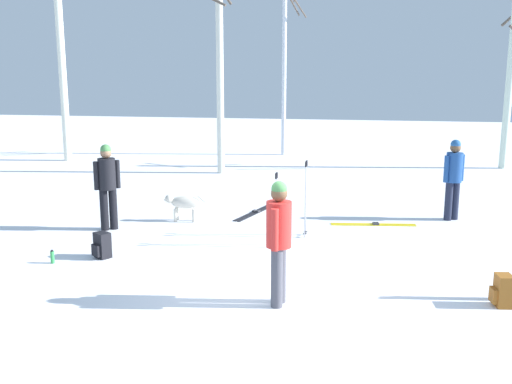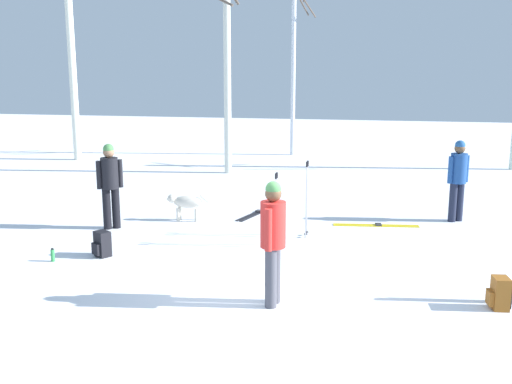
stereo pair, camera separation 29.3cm
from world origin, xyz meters
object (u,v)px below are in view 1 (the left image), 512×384
at_px(water_bottle_0, 52,257).
at_px(backpack_0, 102,246).
at_px(ski_poles_1, 306,197).
at_px(birch_tree_1, 219,43).
at_px(ski_pair_lying_0, 255,212).
at_px(ski_pair_lying_1, 374,224).
at_px(birch_tree_0, 60,38).
at_px(person_0, 454,174).
at_px(ski_poles_0, 276,207).
at_px(dog, 183,203).
at_px(birch_tree_3, 511,64).
at_px(birch_tree_2, 285,66).
at_px(person_1, 279,235).
at_px(backpack_1, 503,291).
at_px(person_2, 107,181).

bearing_deg(water_bottle_0, backpack_0, 31.88).
height_order(ski_poles_1, birch_tree_1, birch_tree_1).
xyz_separation_m(ski_pair_lying_0, ski_poles_1, (1.29, -1.69, 0.77)).
xyz_separation_m(ski_pair_lying_1, birch_tree_0, (-10.50, 7.06, 4.17)).
height_order(ski_pair_lying_0, ski_poles_1, ski_poles_1).
height_order(person_0, ski_poles_0, person_0).
distance_m(dog, ski_pair_lying_1, 4.00).
bearing_deg(water_bottle_0, ski_pair_lying_0, 56.68).
height_order(ski_pair_lying_1, ski_poles_0, ski_poles_0).
distance_m(ski_poles_0, birch_tree_0, 12.94).
distance_m(person_0, water_bottle_0, 8.12).
bearing_deg(backpack_0, water_bottle_0, -148.12).
height_order(ski_poles_0, birch_tree_1, birch_tree_1).
xyz_separation_m(water_bottle_0, birch_tree_3, (9.45, 11.48, 3.19)).
bearing_deg(dog, water_bottle_0, -113.12).
relative_size(water_bottle_0, birch_tree_0, 0.03).
bearing_deg(backpack_0, person_0, 31.34).
xyz_separation_m(birch_tree_0, birch_tree_2, (7.30, 2.78, -0.93)).
xyz_separation_m(ski_pair_lying_1, birch_tree_2, (-3.19, 9.84, 3.25)).
xyz_separation_m(backpack_0, water_bottle_0, (-0.69, -0.43, -0.11)).
relative_size(dog, ski_pair_lying_1, 0.51).
distance_m(person_0, ski_poles_0, 4.28).
bearing_deg(birch_tree_0, ski_pair_lying_1, -33.93).
relative_size(birch_tree_1, birch_tree_3, 1.17).
xyz_separation_m(person_1, ski_pair_lying_1, (1.33, 4.51, -0.97)).
xyz_separation_m(ski_pair_lying_1, backpack_1, (1.66, -4.03, 0.20)).
bearing_deg(birch_tree_1, birch_tree_2, 72.15).
bearing_deg(ski_pair_lying_0, backpack_0, -118.62).
relative_size(ski_pair_lying_1, backpack_0, 3.97).
bearing_deg(ski_pair_lying_0, birch_tree_2, 93.70).
distance_m(ski_poles_1, birch_tree_0, 12.74).
relative_size(person_2, birch_tree_3, 0.27).
height_order(birch_tree_1, birch_tree_2, birch_tree_1).
relative_size(dog, ski_pair_lying_0, 0.52).
relative_size(backpack_0, birch_tree_0, 0.06).
xyz_separation_m(ski_pair_lying_1, birch_tree_1, (-4.59, 5.49, 3.91)).
bearing_deg(birch_tree_0, birch_tree_1, -14.85).
relative_size(backpack_0, birch_tree_1, 0.06).
height_order(dog, birch_tree_1, birch_tree_1).
relative_size(ski_poles_0, birch_tree_0, 0.17).
bearing_deg(ski_poles_1, water_bottle_0, -149.11).
bearing_deg(birch_tree_0, backpack_0, -59.60).
xyz_separation_m(ski_poles_1, birch_tree_1, (-3.28, 6.58, 3.14)).
distance_m(dog, birch_tree_2, 10.66).
xyz_separation_m(dog, backpack_0, (-0.62, -2.63, -0.17)).
bearing_deg(birch_tree_2, birch_tree_3, -13.84).
relative_size(person_0, dog, 1.92).
distance_m(ski_pair_lying_1, birch_tree_2, 10.84).
relative_size(backpack_1, birch_tree_0, 0.06).
bearing_deg(dog, backpack_1, -32.87).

